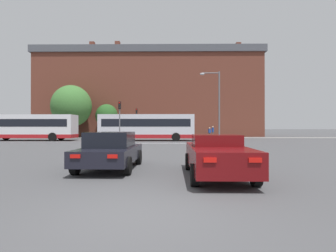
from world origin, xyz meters
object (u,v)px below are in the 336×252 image
traffic_light_near_left (120,115)px  pedestrian_walking_east (213,131)px  street_lamp_junction (216,99)px  car_roadster_right (217,155)px  pedestrian_waiting (210,132)px  car_saloon_left (111,150)px  bus_crossing_trailing (29,127)px  traffic_light_far_left (137,118)px  bus_crossing_lead (147,127)px

traffic_light_near_left → pedestrian_walking_east: size_ratio=2.41×
street_lamp_junction → pedestrian_walking_east: bearing=82.4°
car_roadster_right → street_lamp_junction: bearing=80.7°
street_lamp_junction → pedestrian_waiting: (1.21, 12.85, -3.63)m
car_saloon_left → street_lamp_junction: (7.12, 17.28, 3.83)m
bus_crossing_trailing → street_lamp_junction: 22.80m
traffic_light_near_left → street_lamp_junction: 10.37m
traffic_light_near_left → pedestrian_waiting: 17.13m
traffic_light_near_left → traffic_light_far_left: bearing=89.6°
bus_crossing_trailing → traffic_light_near_left: 12.68m
pedestrian_waiting → pedestrian_walking_east: size_ratio=0.89×
bus_crossing_trailing → pedestrian_walking_east: (24.00, 9.13, -0.62)m
car_saloon_left → pedestrian_waiting: 31.26m
traffic_light_far_left → pedestrian_walking_east: bearing=0.8°
traffic_light_near_left → street_lamp_junction: street_lamp_junction is taller
car_roadster_right → pedestrian_walking_east: size_ratio=2.57×
bus_crossing_lead → traffic_light_near_left: 4.79m
car_roadster_right → pedestrian_waiting: pedestrian_waiting is taller
car_saloon_left → bus_crossing_trailing: (-15.10, 21.50, 0.96)m
car_roadster_right → traffic_light_far_left: traffic_light_far_left is taller
car_roadster_right → street_lamp_junction: size_ratio=0.62×
traffic_light_far_left → pedestrian_waiting: traffic_light_far_left is taller
car_roadster_right → pedestrian_walking_east: bearing=81.5°
traffic_light_far_left → bus_crossing_lead: bearing=-74.8°
bus_crossing_trailing → bus_crossing_lead: bearing=-90.4°
traffic_light_far_left → street_lamp_junction: (10.15, -13.18, 1.52)m
pedestrian_waiting → pedestrian_walking_east: 0.77m
street_lamp_junction → pedestrian_waiting: size_ratio=4.65×
bus_crossing_lead → car_roadster_right: bearing=-169.0°
street_lamp_junction → pedestrian_walking_east: size_ratio=4.12×
car_roadster_right → bus_crossing_lead: bearing=101.4°
bus_crossing_trailing → pedestrian_walking_east: bus_crossing_trailing is taller
traffic_light_far_left → street_lamp_junction: size_ratio=0.61×
car_saloon_left → bus_crossing_lead: bearing=92.7°
car_roadster_right → traffic_light_far_left: bearing=102.6°
traffic_light_far_left → street_lamp_junction: street_lamp_junction is taller
bus_crossing_lead → pedestrian_waiting: bus_crossing_lead is taller
car_saloon_left → traffic_light_far_left: bearing=96.8°
car_roadster_right → bus_crossing_lead: size_ratio=0.41×
bus_crossing_trailing → pedestrian_waiting: 24.98m
bus_crossing_trailing → traffic_light_near_left: bearing=-108.3°
car_saloon_left → pedestrian_walking_east: bearing=74.9°
pedestrian_waiting → car_roadster_right: bearing=50.7°
car_saloon_left → traffic_light_far_left: size_ratio=0.94×
pedestrian_waiting → pedestrian_walking_east: bearing=-170.6°
bus_crossing_lead → traffic_light_near_left: traffic_light_near_left is taller
traffic_light_far_left → street_lamp_junction: bearing=-52.4°
bus_crossing_trailing → traffic_light_far_left: size_ratio=2.50×
traffic_light_near_left → car_roadster_right: bearing=-69.8°
bus_crossing_lead → bus_crossing_trailing: bus_crossing_lead is taller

